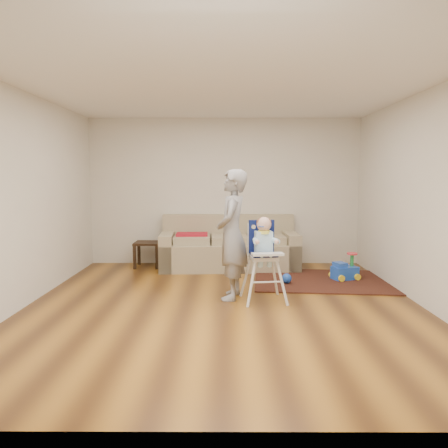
{
  "coord_description": "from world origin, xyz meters",
  "views": [
    {
      "loc": [
        0.02,
        -5.39,
        1.63
      ],
      "look_at": [
        0.0,
        0.4,
        1.0
      ],
      "focal_mm": 35.0,
      "sensor_mm": 36.0,
      "label": 1
    }
  ],
  "objects_px": {
    "toy_ball": "(287,278)",
    "high_chair": "(264,260)",
    "adult": "(232,235)",
    "side_table": "(148,254)",
    "sofa": "(229,242)",
    "ride_on_toy": "(345,266)"
  },
  "relations": [
    {
      "from": "high_chair",
      "to": "side_table",
      "type": "bearing_deg",
      "value": 123.76
    },
    {
      "from": "adult",
      "to": "toy_ball",
      "type": "bearing_deg",
      "value": 139.97
    },
    {
      "from": "ride_on_toy",
      "to": "adult",
      "type": "distance_m",
      "value": 2.17
    },
    {
      "from": "high_chair",
      "to": "toy_ball",
      "type": "bearing_deg",
      "value": 56.26
    },
    {
      "from": "toy_ball",
      "to": "adult",
      "type": "bearing_deg",
      "value": -138.3
    },
    {
      "from": "sofa",
      "to": "high_chair",
      "type": "height_order",
      "value": "high_chair"
    },
    {
      "from": "adult",
      "to": "side_table",
      "type": "bearing_deg",
      "value": -135.42
    },
    {
      "from": "high_chair",
      "to": "adult",
      "type": "bearing_deg",
      "value": 155.15
    },
    {
      "from": "sofa",
      "to": "ride_on_toy",
      "type": "bearing_deg",
      "value": -28.82
    },
    {
      "from": "toy_ball",
      "to": "high_chair",
      "type": "distance_m",
      "value": 1.08
    },
    {
      "from": "ride_on_toy",
      "to": "toy_ball",
      "type": "height_order",
      "value": "ride_on_toy"
    },
    {
      "from": "side_table",
      "to": "high_chair",
      "type": "relative_size",
      "value": 0.41
    },
    {
      "from": "sofa",
      "to": "side_table",
      "type": "height_order",
      "value": "sofa"
    },
    {
      "from": "sofa",
      "to": "adult",
      "type": "relative_size",
      "value": 1.42
    },
    {
      "from": "adult",
      "to": "ride_on_toy",
      "type": "bearing_deg",
      "value": 128.1
    },
    {
      "from": "toy_ball",
      "to": "high_chair",
      "type": "height_order",
      "value": "high_chair"
    },
    {
      "from": "side_table",
      "to": "adult",
      "type": "xyz_separation_m",
      "value": [
        1.5,
        -2.04,
        0.63
      ]
    },
    {
      "from": "toy_ball",
      "to": "high_chair",
      "type": "relative_size",
      "value": 0.13
    },
    {
      "from": "side_table",
      "to": "ride_on_toy",
      "type": "distance_m",
      "value": 3.45
    },
    {
      "from": "toy_ball",
      "to": "sofa",
      "type": "bearing_deg",
      "value": 126.03
    },
    {
      "from": "side_table",
      "to": "toy_ball",
      "type": "relative_size",
      "value": 3.05
    },
    {
      "from": "side_table",
      "to": "toy_ball",
      "type": "xyz_separation_m",
      "value": [
        2.34,
        -1.29,
        -0.14
      ]
    }
  ]
}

